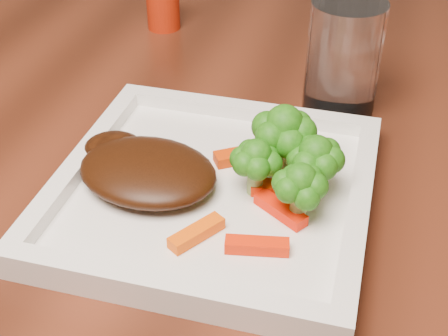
% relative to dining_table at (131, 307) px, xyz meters
% --- Properties ---
extents(dining_table, '(1.60, 0.90, 0.75)m').
position_rel_dining_table_xyz_m(dining_table, '(0.00, 0.00, 0.00)').
color(dining_table, '#552313').
rests_on(dining_table, floor).
extents(plate, '(0.27, 0.27, 0.01)m').
position_rel_dining_table_xyz_m(plate, '(0.18, -0.16, 0.38)').
color(plate, white).
rests_on(plate, dining_table).
extents(steak, '(0.14, 0.12, 0.03)m').
position_rel_dining_table_xyz_m(steak, '(0.12, -0.17, 0.40)').
color(steak, '#371708').
rests_on(steak, plate).
extents(broccoli_0, '(0.07, 0.07, 0.07)m').
position_rel_dining_table_xyz_m(broccoli_0, '(0.23, -0.12, 0.42)').
color(broccoli_0, '#276911').
rests_on(broccoli_0, plate).
extents(broccoli_1, '(0.06, 0.06, 0.06)m').
position_rel_dining_table_xyz_m(broccoli_1, '(0.26, -0.14, 0.42)').
color(broccoli_1, '#2F6A11').
rests_on(broccoli_1, plate).
extents(broccoli_2, '(0.07, 0.07, 0.06)m').
position_rel_dining_table_xyz_m(broccoli_2, '(0.26, -0.18, 0.42)').
color(broccoli_2, '#3A7713').
rests_on(broccoli_2, plate).
extents(broccoli_3, '(0.06, 0.06, 0.06)m').
position_rel_dining_table_xyz_m(broccoli_3, '(0.22, -0.16, 0.42)').
color(broccoli_3, '#327012').
rests_on(broccoli_3, plate).
extents(carrot_0, '(0.05, 0.02, 0.01)m').
position_rel_dining_table_xyz_m(carrot_0, '(0.23, -0.23, 0.39)').
color(carrot_0, red).
rests_on(carrot_0, plate).
extents(carrot_2, '(0.04, 0.05, 0.01)m').
position_rel_dining_table_xyz_m(carrot_2, '(0.18, -0.23, 0.39)').
color(carrot_2, '#FD5504').
rests_on(carrot_2, plate).
extents(carrot_4, '(0.06, 0.05, 0.01)m').
position_rel_dining_table_xyz_m(carrot_4, '(0.20, -0.11, 0.39)').
color(carrot_4, '#CA3303').
rests_on(carrot_4, plate).
extents(carrot_5, '(0.05, 0.04, 0.01)m').
position_rel_dining_table_xyz_m(carrot_5, '(0.24, -0.18, 0.39)').
color(carrot_5, '#FC1C04').
rests_on(carrot_5, plate).
extents(carrot_6, '(0.06, 0.03, 0.01)m').
position_rel_dining_table_xyz_m(carrot_6, '(0.24, -0.15, 0.39)').
color(carrot_6, '#FF2E04').
rests_on(carrot_6, plate).
extents(drinking_glass, '(0.09, 0.09, 0.12)m').
position_rel_dining_table_xyz_m(drinking_glass, '(0.27, 0.03, 0.44)').
color(drinking_glass, silver).
rests_on(drinking_glass, dining_table).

